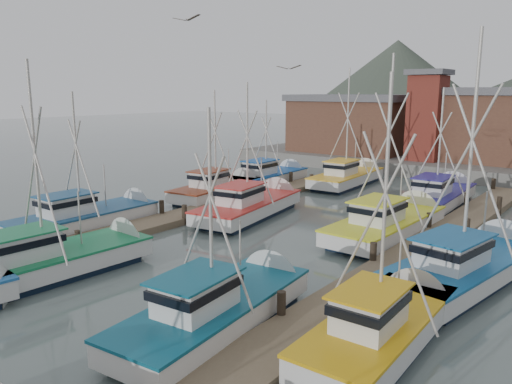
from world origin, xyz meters
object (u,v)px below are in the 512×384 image
Objects in this scene: lookout_tower at (427,115)px; boat_4 at (61,259)px; boat_12 at (349,177)px; boat_8 at (253,205)px.

boat_4 is at bearing -93.38° from lookout_tower.
lookout_tower reaches higher than boat_12.
boat_4 is 0.94× the size of boat_12.
boat_12 is at bearing -103.43° from lookout_tower.
lookout_tower reaches higher than boat_4.
boat_8 is 13.30m from boat_12.
boat_4 reaches higher than boat_8.
boat_12 is at bearing 81.64° from boat_8.
lookout_tower is at bearing 75.15° from boat_8.
boat_8 is (-0.04, 13.28, -0.00)m from boat_4.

